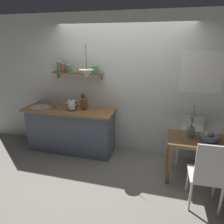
% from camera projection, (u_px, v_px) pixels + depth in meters
% --- Properties ---
extents(ground_plane, '(14.00, 14.00, 0.00)m').
position_uv_depth(ground_plane, '(114.00, 165.00, 3.90)').
color(ground_plane, gray).
extents(back_wall, '(6.80, 0.11, 2.70)m').
position_uv_depth(back_wall, '(133.00, 87.00, 4.01)').
color(back_wall, silver).
rests_on(back_wall, ground_plane).
extents(kitchen_counter, '(1.83, 0.63, 0.92)m').
position_uv_depth(kitchen_counter, '(71.00, 129.00, 4.29)').
color(kitchen_counter, slate).
rests_on(kitchen_counter, ground_plane).
extents(wall_shelf, '(1.03, 0.20, 0.34)m').
position_uv_depth(wall_shelf, '(75.00, 70.00, 4.04)').
color(wall_shelf, brown).
extents(dining_table, '(0.94, 0.60, 0.73)m').
position_uv_depth(dining_table, '(198.00, 147.00, 3.33)').
color(dining_table, brown).
rests_on(dining_table, ground_plane).
extents(dining_chair_near, '(0.45, 0.45, 1.02)m').
position_uv_depth(dining_chair_near, '(208.00, 173.00, 2.72)').
color(dining_chair_near, white).
rests_on(dining_chair_near, ground_plane).
extents(dining_chair_far, '(0.48, 0.45, 0.91)m').
position_uv_depth(dining_chair_far, '(191.00, 139.00, 3.79)').
color(dining_chair_far, white).
rests_on(dining_chair_far, ground_plane).
extents(fruit_bowl, '(0.28, 0.28, 0.15)m').
position_uv_depth(fruit_bowl, '(209.00, 137.00, 3.24)').
color(fruit_bowl, '#51759E').
rests_on(fruit_bowl, dining_table).
extents(twig_vase, '(0.12, 0.12, 0.54)m').
position_uv_depth(twig_vase, '(191.00, 132.00, 3.33)').
color(twig_vase, '#567056').
rests_on(twig_vase, dining_table).
extents(electric_kettle, '(0.25, 0.17, 0.21)m').
position_uv_depth(electric_kettle, '(72.00, 105.00, 4.02)').
color(electric_kettle, black).
rests_on(electric_kettle, kitchen_counter).
extents(knife_block, '(0.11, 0.18, 0.32)m').
position_uv_depth(knife_block, '(84.00, 103.00, 4.04)').
color(knife_block, brown).
rests_on(knife_block, kitchen_counter).
extents(coffee_mug_by_sink, '(0.12, 0.08, 0.10)m').
position_uv_depth(coffee_mug_by_sink, '(55.00, 106.00, 4.12)').
color(coffee_mug_by_sink, slate).
rests_on(coffee_mug_by_sink, kitchen_counter).
extents(pendant_lamp, '(0.26, 0.26, 0.55)m').
position_uv_depth(pendant_lamp, '(87.00, 73.00, 3.66)').
color(pendant_lamp, black).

